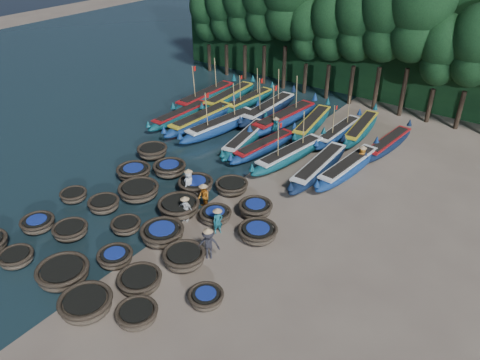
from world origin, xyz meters
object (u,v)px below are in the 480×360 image
Objects in this scene: long_boat_10 at (229,97)px; fisherman_3 at (208,244)px; coracle_18 at (215,215)px; fisherman_5 at (276,127)px; coracle_20 at (152,151)px; coracle_13 at (162,233)px; coracle_5 at (38,223)px; coracle_19 at (258,232)px; fisherman_1 at (218,220)px; coracle_8 at (140,281)px; coracle_12 at (126,226)px; long_boat_9 at (206,97)px; coracle_10 at (74,195)px; coracle_21 at (170,168)px; fisherman_0 at (189,182)px; coracle_6 at (71,230)px; coracle_9 at (206,297)px; fisherman_6 at (362,156)px; coracle_14 at (184,257)px; coracle_22 at (196,185)px; long_boat_7 at (319,167)px; long_boat_17 at (388,144)px; coracle_11 at (104,204)px; long_boat_14 at (312,123)px; coracle_4 at (137,314)px; coracle_23 at (232,186)px; long_boat_3 at (222,125)px; long_boat_5 at (264,146)px; fisherman_4 at (185,208)px; coracle_2 at (63,273)px; long_boat_12 at (269,109)px; coracle_7 at (115,257)px; coracle_17 at (179,207)px; coracle_15 at (134,172)px; long_boat_2 at (202,119)px; coracle_3 at (86,304)px; long_boat_13 at (284,118)px; coracle_1 at (16,258)px; coracle_24 at (255,208)px; long_boat_4 at (246,138)px; long_boat_6 at (290,154)px.

fisherman_3 reaches higher than long_boat_10.
coracle_18 is 11.95m from fisherman_5.
coracle_13 is at bearing -41.99° from coracle_20.
coracle_19 reaches higher than coracle_5.
coracle_20 is at bearing 163.35° from coracle_19.
fisherman_1 reaches higher than fisherman_5.
coracle_8 is 1.11× the size of coracle_12.
coracle_8 is 0.23× the size of long_boat_9.
coracle_10 is 0.63× the size of coracle_21.
fisherman_0 is at bearing 157.68° from coracle_18.
coracle_9 is at bearing 2.80° from coracle_6.
fisherman_6 is (11.62, 17.15, 0.43)m from coracle_5.
coracle_20 is (-9.45, 7.27, 0.00)m from coracle_14.
coracle_22 is at bearing 133.18° from coracle_9.
coracle_10 is 15.74m from fisherman_5.
long_boat_10 is at bearing 149.89° from long_boat_7.
coracle_11 is at bearing -116.26° from long_boat_17.
coracle_22 is at bearing 71.56° from coracle_6.
coracle_4 is at bearing -89.72° from long_boat_14.
coracle_4 is at bearing -57.84° from long_boat_9.
fisherman_5 is at bearing 103.69° from coracle_23.
coracle_21 is 7.41m from long_boat_3.
fisherman_4 is at bearing -76.12° from long_boat_5.
long_boat_9 is at bearing 101.98° from coracle_10.
coracle_11 is at bearing -76.50° from long_boat_3.
fisherman_5 is at bearing 71.09° from coracle_10.
long_boat_12 is at bearing 97.36° from coracle_2.
coracle_7 is 2.79m from coracle_13.
coracle_17 is at bearing -56.34° from long_boat_9.
long_boat_5 reaches higher than coracle_12.
coracle_15 is 2.93m from coracle_20.
long_boat_5 is 4.27× the size of fisherman_4.
coracle_21 is 8.04m from long_boat_2.
coracle_3 is 1.52× the size of coracle_7.
long_boat_7 is (4.43, 8.87, 0.08)m from coracle_17.
coracle_17 is 2.98m from fisherman_1.
coracle_11 is at bearing -91.86° from long_boat_13.
coracle_18 is at bearing -68.89° from long_boat_12.
coracle_1 is 12.40m from coracle_20.
long_boat_7 is 6.58m from long_boat_17.
coracle_23 is (1.75, 11.12, -0.08)m from coracle_2.
coracle_2 is at bearing -176.64° from coracle_4.
fisherman_4 reaches higher than coracle_14.
coracle_2 is 0.36× the size of long_boat_14.
long_boat_13 is at bearing 59.06° from long_boat_3.
fisherman_1 is at bearing -105.77° from coracle_24.
coracle_10 is at bearing -99.18° from long_boat_13.
coracle_12 is at bearing 177.86° from fisherman_5.
long_boat_12 reaches higher than coracle_6.
long_boat_6 is at bearing -13.93° from long_boat_4.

